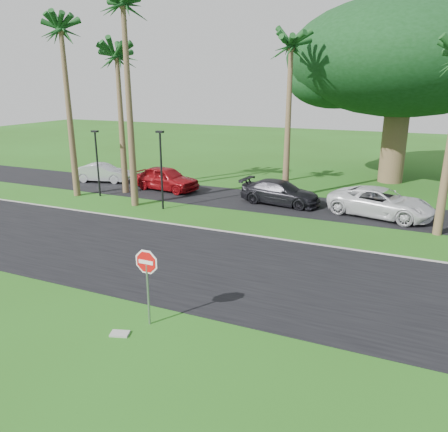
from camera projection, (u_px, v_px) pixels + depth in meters
ground at (182, 283)px, 16.53m from camera, size 120.00×120.00×0.00m
road at (205, 263)px, 18.28m from camera, size 120.00×8.00×0.02m
parking_strip at (278, 203)px, 27.48m from camera, size 120.00×5.00×0.02m
curb at (241, 234)px, 21.82m from camera, size 120.00×0.12×0.06m
stop_sign_near at (147, 272)px, 13.19m from camera, size 1.05×0.07×2.62m
palm_left_far at (61, 33)px, 26.45m from camera, size 5.00×5.00×11.50m
palm_left_mid at (117, 60)px, 27.66m from camera, size 5.00×5.00×10.00m
palm_left_near at (123, 9)px, 23.81m from camera, size 5.00×5.00×12.50m
palm_center at (291, 50)px, 26.12m from camera, size 5.00×5.00×10.50m
canopy_tree at (403, 58)px, 30.90m from camera, size 16.50×16.50×13.12m
streetlight_left at (97, 159)px, 28.53m from camera, size 0.45×0.25×4.34m
streetlight_right at (161, 165)px, 25.50m from camera, size 0.45×0.25×4.64m
car_silver at (103, 173)px, 33.25m from camera, size 4.41×2.44×1.38m
car_red at (166, 179)px, 30.62m from camera, size 5.08×2.57×1.66m
car_dark at (280, 193)px, 27.09m from camera, size 5.21×2.56×1.46m
car_minivan at (381, 203)px, 24.53m from camera, size 6.16×3.81×1.59m
utility_slab at (120, 334)px, 13.11m from camera, size 0.63×0.50×0.06m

